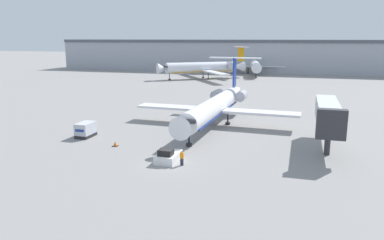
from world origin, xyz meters
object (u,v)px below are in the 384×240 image
Objects in this scene: airplane_main at (215,106)px; pushback_tug at (168,156)px; worker_near_tug at (182,158)px; airplane_parked_far_right at (203,68)px; luggage_cart at (86,130)px; traffic_cone_left at (115,144)px; airplane_parked_far_left at (254,64)px; jet_bridge at (328,114)px.

airplane_main is 19.76m from pushback_tug.
airplane_main is 18.39× the size of worker_near_tug.
airplane_main is 70.05m from airplane_parked_far_right.
luggage_cart is at bearing -87.45° from airplane_parked_far_right.
luggage_cart is at bearing -141.68° from airplane_main.
airplane_main is at bearing 92.45° from worker_near_tug.
airplane_main is at bearing 38.32° from luggage_cart.
airplane_parked_far_left is (4.85, 106.41, 3.32)m from traffic_cone_left.
luggage_cart is 0.08× the size of airplane_parked_far_left.
traffic_cone_left is at bearing -165.40° from jet_bridge.
airplane_parked_far_right reaches higher than airplane_main.
pushback_tug is 2.16m from worker_near_tug.
traffic_cone_left is (-9.76, -15.76, -2.82)m from airplane_main.
luggage_cart is at bearing 155.11° from worker_near_tug.
airplane_main is at bearing 151.57° from jet_bridge.
pushback_tug is 9.51m from traffic_cone_left.
airplane_main is 2.21× the size of jet_bridge.
airplane_main is at bearing 58.24° from traffic_cone_left.
luggage_cart is at bearing -96.14° from airplane_parked_far_left.
pushback_tug is at bearing -88.00° from airplane_parked_far_left.
jet_bridge is (32.50, 3.73, 3.42)m from luggage_cart.
jet_bridge is at bearing -28.43° from airplane_main.
jet_bridge is (26.25, 6.84, 4.14)m from traffic_cone_left.
pushback_tug is 2.24× the size of worker_near_tug.
pushback_tug reaches higher than traffic_cone_left.
traffic_cone_left is at bearing 156.04° from worker_near_tug.
jet_bridge reaches higher than luggage_cart.
airplane_parked_far_right reaches higher than pushback_tug.
jet_bridge is at bearing -77.87° from airplane_parked_far_left.
luggage_cart is at bearing 155.19° from pushback_tug.
luggage_cart is 0.21× the size of jet_bridge.
pushback_tug is 88.84m from airplane_parked_far_right.
airplane_parked_far_right is 2.21× the size of jet_bridge.
airplane_parked_far_right is (-18.51, 86.83, 3.19)m from pushback_tug.
luggage_cart is 32.89m from jet_bridge.
airplane_parked_far_right is at bearing 102.04° from pushback_tug.
airplane_parked_far_left is at bearing 83.86° from luggage_cart.
airplane_parked_far_left is 2.72× the size of jet_bridge.
airplane_parked_far_left is (11.11, 103.30, 2.60)m from luggage_cart.
airplane_parked_far_left is 101.85m from jet_bridge.
airplane_parked_far_left is at bearing 92.00° from pushback_tug.
jet_bridge is at bearing 36.53° from worker_near_tug.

